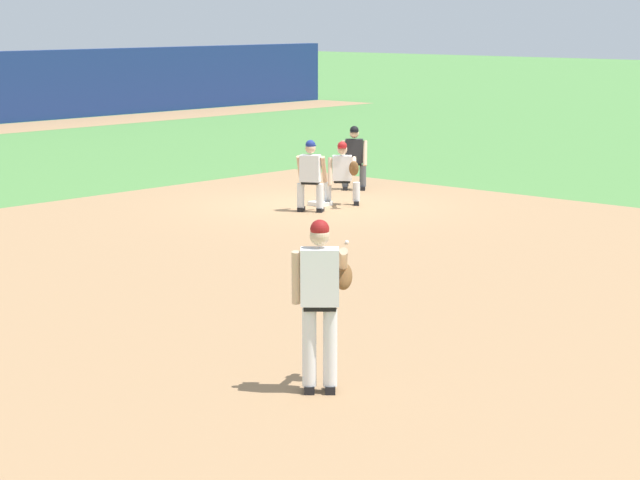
% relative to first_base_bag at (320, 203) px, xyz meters
% --- Properties ---
extents(ground_plane, '(160.00, 160.00, 0.00)m').
position_rel_first_base_bag_xyz_m(ground_plane, '(0.00, 0.00, -0.04)').
color(ground_plane, '#518942').
extents(infield_dirt_patch, '(18.00, 18.00, 0.01)m').
position_rel_first_base_bag_xyz_m(infield_dirt_patch, '(-4.86, -4.37, -0.04)').
color(infield_dirt_patch, '#A87F56').
rests_on(infield_dirt_patch, ground).
extents(first_base_bag, '(0.38, 0.38, 0.09)m').
position_rel_first_base_bag_xyz_m(first_base_bag, '(0.00, 0.00, 0.00)').
color(first_base_bag, white).
rests_on(first_base_bag, ground).
extents(baseball, '(0.07, 0.07, 0.07)m').
position_rel_first_base_bag_xyz_m(baseball, '(-2.99, -3.31, -0.01)').
color(baseball, white).
rests_on(baseball, ground).
extents(pitcher, '(0.85, 0.56, 1.86)m').
position_rel_first_base_bag_xyz_m(pitcher, '(-9.68, -8.73, 1.01)').
color(pitcher, black).
rests_on(pitcher, ground).
extents(first_baseman, '(0.77, 1.07, 1.34)m').
position_rel_first_base_bag_xyz_m(first_baseman, '(0.33, -0.34, 0.69)').
color(first_baseman, black).
rests_on(first_baseman, ground).
extents(baserunner, '(0.61, 0.67, 1.46)m').
position_rel_first_base_bag_xyz_m(baserunner, '(-0.75, -0.41, 0.75)').
color(baserunner, black).
rests_on(baserunner, ground).
extents(umpire, '(0.66, 0.68, 1.46)m').
position_rel_first_base_bag_xyz_m(umpire, '(2.25, 0.99, 0.75)').
color(umpire, black).
rests_on(umpire, ground).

